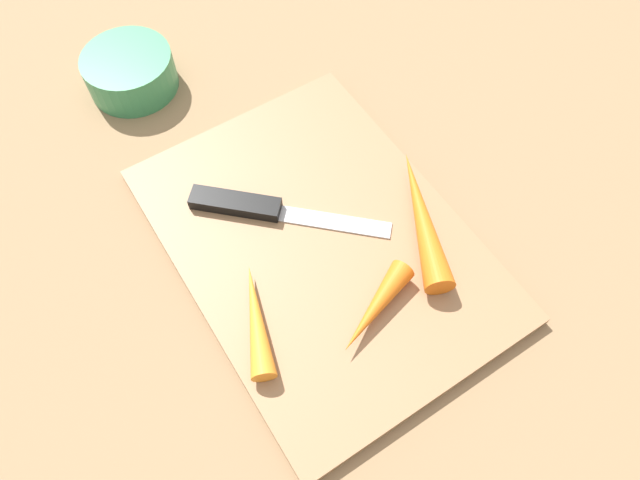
{
  "coord_description": "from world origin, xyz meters",
  "views": [
    {
      "loc": [
        -0.23,
        0.15,
        0.5
      ],
      "look_at": [
        0.0,
        0.0,
        0.01
      ],
      "focal_mm": 32.72,
      "sensor_mm": 36.0,
      "label": 1
    }
  ],
  "objects_px": {
    "cutting_board": "(320,243)",
    "carrot_longest": "(422,217)",
    "small_bowl": "(130,72)",
    "carrot_shortest": "(374,309)",
    "carrot_medium": "(256,319)",
    "knife": "(249,206)"
  },
  "relations": [
    {
      "from": "carrot_shortest",
      "to": "small_bowl",
      "type": "relative_size",
      "value": 0.95
    },
    {
      "from": "carrot_longest",
      "to": "small_bowl",
      "type": "relative_size",
      "value": 1.51
    },
    {
      "from": "knife",
      "to": "small_bowl",
      "type": "bearing_deg",
      "value": 139.64
    },
    {
      "from": "knife",
      "to": "carrot_shortest",
      "type": "bearing_deg",
      "value": -32.97
    },
    {
      "from": "cutting_board",
      "to": "carrot_medium",
      "type": "bearing_deg",
      "value": 114.32
    },
    {
      "from": "knife",
      "to": "carrot_longest",
      "type": "xyz_separation_m",
      "value": [
        -0.11,
        -0.13,
        0.01
      ]
    },
    {
      "from": "carrot_shortest",
      "to": "small_bowl",
      "type": "distance_m",
      "value": 0.39
    },
    {
      "from": "cutting_board",
      "to": "carrot_longest",
      "type": "distance_m",
      "value": 0.1
    },
    {
      "from": "carrot_medium",
      "to": "carrot_shortest",
      "type": "bearing_deg",
      "value": -95.15
    },
    {
      "from": "carrot_shortest",
      "to": "carrot_medium",
      "type": "distance_m",
      "value": 0.1
    },
    {
      "from": "cutting_board",
      "to": "carrot_shortest",
      "type": "bearing_deg",
      "value": 179.04
    },
    {
      "from": "cutting_board",
      "to": "small_bowl",
      "type": "bearing_deg",
      "value": 12.47
    },
    {
      "from": "carrot_shortest",
      "to": "carrot_longest",
      "type": "xyz_separation_m",
      "value": [
        0.05,
        -0.09,
        0.0
      ]
    },
    {
      "from": "knife",
      "to": "carrot_medium",
      "type": "relative_size",
      "value": 1.51
    },
    {
      "from": "carrot_medium",
      "to": "small_bowl",
      "type": "xyz_separation_m",
      "value": [
        0.34,
        -0.03,
        -0.0
      ]
    },
    {
      "from": "cutting_board",
      "to": "carrot_longest",
      "type": "bearing_deg",
      "value": -112.49
    },
    {
      "from": "carrot_longest",
      "to": "carrot_shortest",
      "type": "bearing_deg",
      "value": 144.45
    },
    {
      "from": "cutting_board",
      "to": "carrot_longest",
      "type": "relative_size",
      "value": 2.37
    },
    {
      "from": "carrot_shortest",
      "to": "carrot_longest",
      "type": "height_order",
      "value": "carrot_longest"
    },
    {
      "from": "carrot_medium",
      "to": "carrot_longest",
      "type": "bearing_deg",
      "value": -66.34
    },
    {
      "from": "knife",
      "to": "carrot_longest",
      "type": "bearing_deg",
      "value": 4.55
    },
    {
      "from": "small_bowl",
      "to": "carrot_shortest",
      "type": "bearing_deg",
      "value": -170.6
    }
  ]
}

